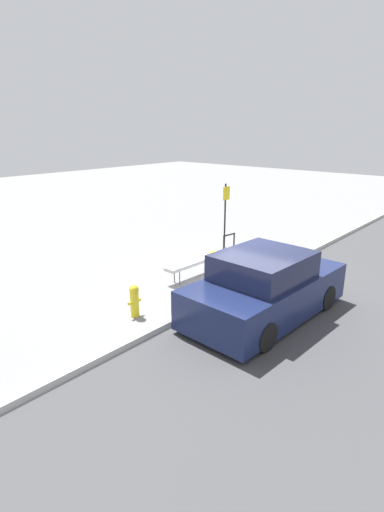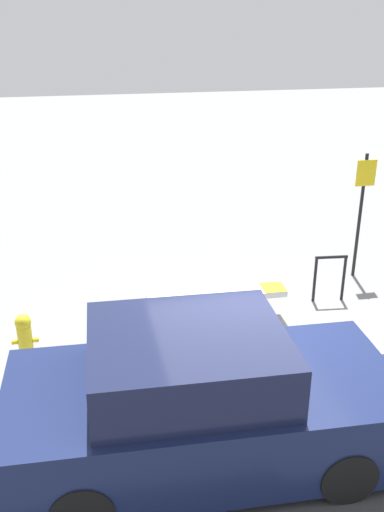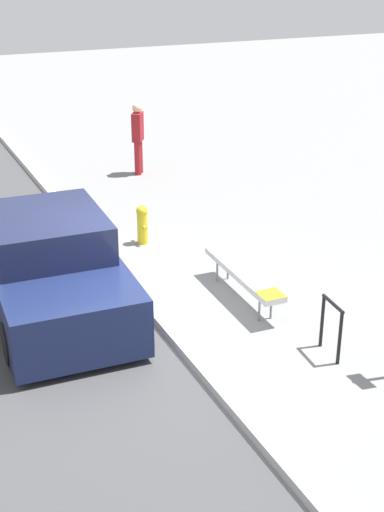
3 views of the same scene
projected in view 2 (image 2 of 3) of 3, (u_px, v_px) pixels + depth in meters
ground_plane at (250, 374)px, 7.74m from camera, size 60.00×60.00×0.00m
curb at (251, 370)px, 7.71m from camera, size 60.00×0.20×0.13m
bench at (218, 295)px, 8.93m from camera, size 2.20×0.43×0.51m
bike_rack at (330, 273)px, 9.55m from camera, size 0.55×0.11×0.83m
sign_post at (361, 205)px, 10.13m from camera, size 0.36×0.08×2.30m
fire_hydrant at (25, 338)px, 7.83m from camera, size 0.36×0.22×0.77m
parked_car_near at (200, 402)px, 6.07m from camera, size 4.24×2.06×1.55m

